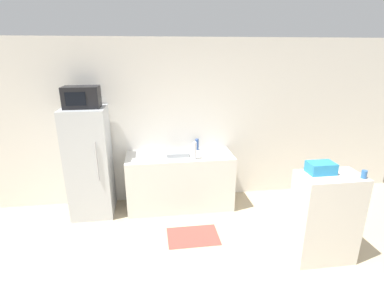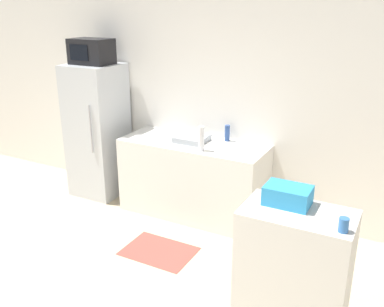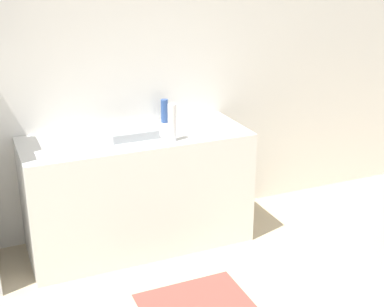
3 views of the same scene
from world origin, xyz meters
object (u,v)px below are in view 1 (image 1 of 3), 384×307
Objects in this scene: refrigerator at (90,163)px; bottle_tall at (195,151)px; bottle_short at (197,144)px; jar at (364,174)px; basket at (321,168)px; microwave at (82,97)px.

refrigerator is 1.58m from bottle_tall.
refrigerator is 9.06× the size of bottle_short.
jar is (1.54, -1.87, 0.17)m from bottle_short.
refrigerator is at bearing 153.00° from jar.
bottle_tall is 2.19m from jar.
bottle_short is at bearing 8.18° from refrigerator.
basket reaches higher than bottle_short.
jar is (3.20, -1.63, 0.31)m from refrigerator.
microwave is 2.65× the size of bottle_short.
basket is at bearing -26.95° from microwave.
bottle_short is 2.04× the size of jar.
bottle_tall is at bearing 135.56° from basket.
jar is (3.20, -1.63, -0.67)m from microwave.
refrigerator reaches higher than bottle_tall.
bottle_short is at bearing 76.44° from bottle_tall.
bottle_short is at bearing 124.66° from basket.
bottle_tall is at bearing -7.16° from microwave.
microwave is at bearing 153.05° from basket.
basket is 0.44m from jar.
basket is (1.15, -1.67, 0.18)m from bottle_short.
refrigerator is at bearing 69.49° from microwave.
refrigerator is at bearing 153.03° from basket.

